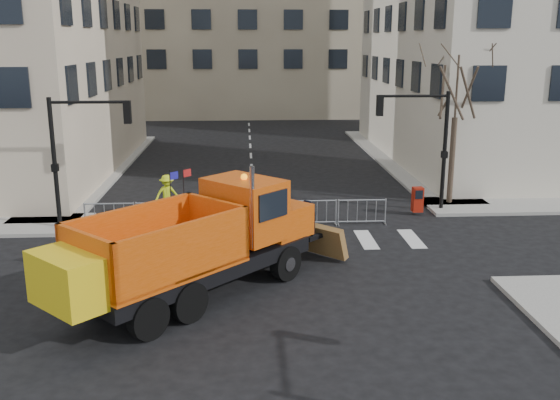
{
  "coord_description": "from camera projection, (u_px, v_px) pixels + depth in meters",
  "views": [
    {
      "loc": [
        -0.37,
        -17.46,
        7.56
      ],
      "look_at": [
        0.75,
        2.5,
        2.42
      ],
      "focal_mm": 40.0,
      "sensor_mm": 36.0,
      "label": 1
    }
  ],
  "objects": [
    {
      "name": "sidewalk_back",
      "position": [
        255.0,
        218.0,
        26.98
      ],
      "size": [
        64.0,
        5.0,
        0.15
      ],
      "primitive_type": "cube",
      "color": "gray",
      "rests_on": "ground"
    },
    {
      "name": "traffic_light_right",
      "position": [
        444.0,
        152.0,
        27.76
      ],
      "size": [
        0.18,
        0.18,
        5.4
      ],
      "primitive_type": "cylinder",
      "color": "black",
      "rests_on": "ground"
    },
    {
      "name": "cop_b",
      "position": [
        305.0,
        223.0,
        23.35
      ],
      "size": [
        0.98,
        0.83,
        1.8
      ],
      "primitive_type": "imported",
      "rotation": [
        0.0,
        0.0,
        2.96
      ],
      "color": "black",
      "rests_on": "ground"
    },
    {
      "name": "cop_c",
      "position": [
        276.0,
        234.0,
        21.68
      ],
      "size": [
        1.0,
        1.27,
        2.02
      ],
      "primitive_type": "imported",
      "rotation": [
        0.0,
        0.0,
        4.21
      ],
      "color": "black",
      "rests_on": "ground"
    },
    {
      "name": "worker",
      "position": [
        167.0,
        194.0,
        27.18
      ],
      "size": [
        1.29,
        1.05,
        1.74
      ],
      "primitive_type": "imported",
      "rotation": [
        0.0,
        0.0,
        0.41
      ],
      "color": "#CEE31A",
      "rests_on": "sidewalk_back"
    },
    {
      "name": "crowd_barriers",
      "position": [
        237.0,
        213.0,
        25.95
      ],
      "size": [
        12.6,
        0.6,
        1.1
      ],
      "primitive_type": null,
      "color": "#9EA0A5",
      "rests_on": "ground"
    },
    {
      "name": "ground",
      "position": [
        260.0,
        299.0,
        18.78
      ],
      "size": [
        120.0,
        120.0,
        0.0
      ],
      "primitive_type": "plane",
      "color": "black",
      "rests_on": "ground"
    },
    {
      "name": "cop_a",
      "position": [
        284.0,
        240.0,
        21.15
      ],
      "size": [
        0.86,
        0.82,
        1.98
      ],
      "primitive_type": "imported",
      "rotation": [
        0.0,
        0.0,
        3.81
      ],
      "color": "black",
      "rests_on": "ground"
    },
    {
      "name": "newspaper_box",
      "position": [
        417.0,
        199.0,
        27.63
      ],
      "size": [
        0.47,
        0.43,
        1.1
      ],
      "primitive_type": "cube",
      "rotation": [
        0.0,
        0.0,
        0.06
      ],
      "color": "#98190B",
      "rests_on": "sidewalk_back"
    },
    {
      "name": "plow_truck",
      "position": [
        192.0,
        242.0,
        18.36
      ],
      "size": [
        9.16,
        9.26,
        3.99
      ],
      "rotation": [
        0.0,
        0.0,
        0.79
      ],
      "color": "black",
      "rests_on": "ground"
    },
    {
      "name": "traffic_light_left",
      "position": [
        55.0,
        165.0,
        24.93
      ],
      "size": [
        0.18,
        0.18,
        5.4
      ],
      "primitive_type": "cylinder",
      "color": "black",
      "rests_on": "ground"
    },
    {
      "name": "street_tree",
      "position": [
        454.0,
        126.0,
        28.5
      ],
      "size": [
        3.0,
        3.0,
        7.5
      ],
      "primitive_type": null,
      "color": "#382B21",
      "rests_on": "ground"
    }
  ]
}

